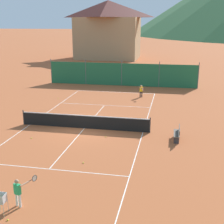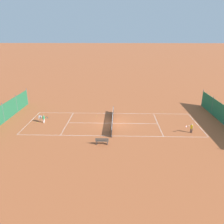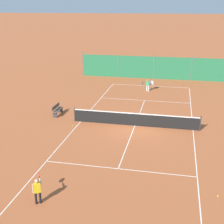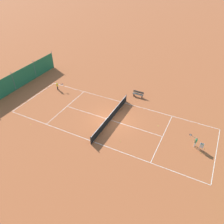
{
  "view_description": "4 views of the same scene",
  "coord_description": "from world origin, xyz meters",
  "views": [
    {
      "loc": [
        5.92,
        -19.83,
        7.16
      ],
      "look_at": [
        1.83,
        0.69,
        1.1
      ],
      "focal_mm": 50.0,
      "sensor_mm": 36.0,
      "label": 1
    },
    {
      "loc": [
        28.56,
        0.77,
        11.88
      ],
      "look_at": [
        -0.89,
        -0.1,
        1.37
      ],
      "focal_mm": 35.0,
      "sensor_mm": 36.0,
      "label": 2
    },
    {
      "loc": [
        -2.73,
        20.9,
        8.31
      ],
      "look_at": [
        1.79,
        -0.45,
        0.77
      ],
      "focal_mm": 50.0,
      "sensor_mm": 36.0,
      "label": 3
    },
    {
      "loc": [
        -18.13,
        -9.34,
        16.46
      ],
      "look_at": [
        0.46,
        0.05,
        0.9
      ],
      "focal_mm": 35.0,
      "sensor_mm": 36.0,
      "label": 4
    }
  ],
  "objects": [
    {
      "name": "ground_plane",
      "position": [
        0.0,
        0.0,
        0.0
      ],
      "size": [
        600.0,
        600.0,
        0.0
      ],
      "primitive_type": "plane",
      "color": "#A8542D"
    },
    {
      "name": "court_line_markings",
      "position": [
        0.0,
        0.0,
        0.0
      ],
      "size": [
        8.25,
        23.85,
        0.01
      ],
      "color": "white",
      "rests_on": "ground"
    },
    {
      "name": "tennis_net",
      "position": [
        0.0,
        0.0,
        0.5
      ],
      "size": [
        9.18,
        0.08,
        1.06
      ],
      "color": "#2D2D2D",
      "rests_on": "ground"
    },
    {
      "name": "windscreen_fence_near",
      "position": [
        -0.0,
        -15.5,
        1.31
      ],
      "size": [
        17.28,
        0.08,
        2.9
      ],
      "color": "#236B42",
      "rests_on": "ground"
    },
    {
      "name": "player_near_baseline",
      "position": [
        0.11,
        -9.72,
        0.7
      ],
      "size": [
        0.69,
        0.92,
        1.2
      ],
      "color": "white",
      "rests_on": "ground"
    },
    {
      "name": "player_far_baseline",
      "position": [
        2.88,
        10.09,
        0.71
      ],
      "size": [
        0.51,
        1.03,
        1.22
      ],
      "color": "black",
      "rests_on": "ground"
    },
    {
      "name": "tennis_ball_alley_right",
      "position": [
        4.42,
        0.98,
        0.03
      ],
      "size": [
        0.07,
        0.07,
        0.07
      ],
      "primitive_type": "sphere",
      "color": "#CCE033",
      "rests_on": "ground"
    },
    {
      "name": "tennis_ball_near_corner",
      "position": [
        0.12,
        -10.72,
        0.03
      ],
      "size": [
        0.07,
        0.07,
        0.07
      ],
      "primitive_type": "sphere",
      "color": "#CCE033",
      "rests_on": "ground"
    },
    {
      "name": "tennis_ball_by_net_left",
      "position": [
        -2.75,
        -2.58,
        0.03
      ],
      "size": [
        0.07,
        0.07,
        0.07
      ],
      "primitive_type": "sphere",
      "color": "#CCE033",
      "rests_on": "ground"
    },
    {
      "name": "tennis_ball_alley_left",
      "position": [
        -0.62,
        -10.51,
        0.03
      ],
      "size": [
        0.07,
        0.07,
        0.07
      ],
      "primitive_type": "sphere",
      "color": "#CCE033",
      "rests_on": "ground"
    },
    {
      "name": "tennis_ball_by_net_right",
      "position": [
        -4.94,
        7.97,
        0.03
      ],
      "size": [
        0.07,
        0.07,
        0.07
      ],
      "primitive_type": "sphere",
      "color": "#CCE033",
      "rests_on": "ground"
    },
    {
      "name": "tennis_ball_far_corner",
      "position": [
        1.84,
        -1.41,
        0.03
      ],
      "size": [
        0.07,
        0.07,
        0.07
      ],
      "primitive_type": "sphere",
      "color": "#CCE033",
      "rests_on": "ground"
    },
    {
      "name": "tennis_ball_mid_court",
      "position": [
        1.51,
        -5.43,
        0.03
      ],
      "size": [
        0.07,
        0.07,
        0.07
      ],
      "primitive_type": "sphere",
      "color": "#CCE033",
      "rests_on": "ground"
    },
    {
      "name": "ball_hopper",
      "position": [
        -0.28,
        -10.41,
        0.66
      ],
      "size": [
        0.36,
        0.36,
        0.89
      ],
      "color": "#B7B7BC",
      "rests_on": "ground"
    },
    {
      "name": "courtside_bench",
      "position": [
        6.34,
        -1.02,
        0.45
      ],
      "size": [
        0.36,
        1.5,
        0.84
      ],
      "color": "#51473D",
      "rests_on": "ground"
    }
  ]
}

